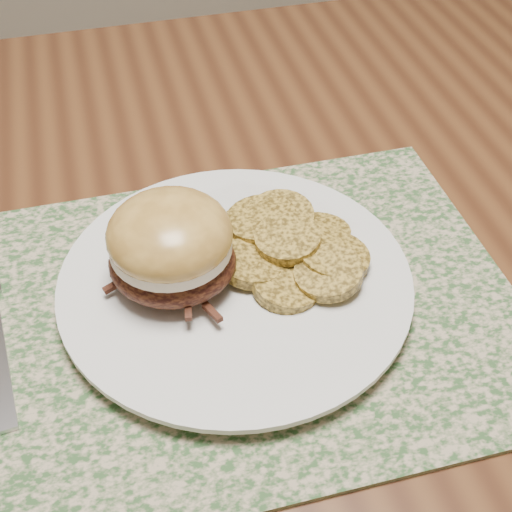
{
  "coord_description": "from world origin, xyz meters",
  "views": [
    {
      "loc": [
        0.17,
        -0.42,
        1.17
      ],
      "look_at": [
        0.27,
        -0.04,
        0.79
      ],
      "focal_mm": 50.0,
      "sensor_mm": 36.0,
      "label": 1
    }
  ],
  "objects": [
    {
      "name": "placemat",
      "position": [
        0.24,
        -0.06,
        0.75
      ],
      "size": [
        0.45,
        0.33,
        0.0
      ],
      "primitive_type": "cube",
      "color": "#31532B",
      "rests_on": "dining_table"
    },
    {
      "name": "dinner_plate",
      "position": [
        0.25,
        -0.04,
        0.76
      ],
      "size": [
        0.26,
        0.26,
        0.02
      ],
      "primitive_type": "cylinder",
      "color": "silver",
      "rests_on": "placemat"
    },
    {
      "name": "pork_sandwich",
      "position": [
        0.2,
        -0.03,
        0.81
      ],
      "size": [
        0.13,
        0.12,
        0.07
      ],
      "rotation": [
        0.0,
        0.0,
        -0.41
      ],
      "color": "black",
      "rests_on": "dinner_plate"
    },
    {
      "name": "roasted_potatoes",
      "position": [
        0.3,
        -0.03,
        0.78
      ],
      "size": [
        0.14,
        0.14,
        0.03
      ],
      "color": "#AB8832",
      "rests_on": "dinner_plate"
    }
  ]
}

